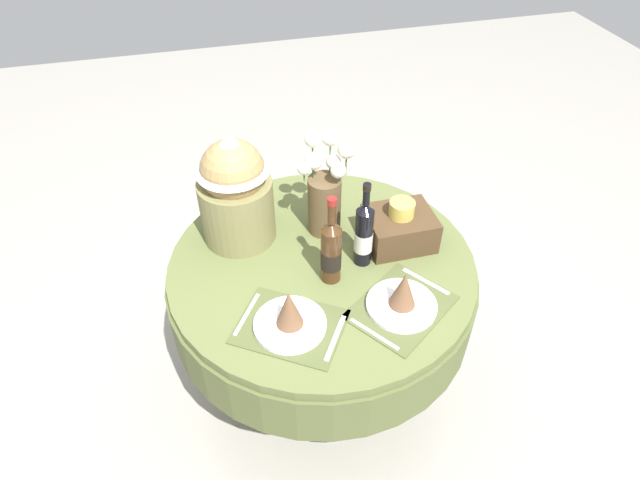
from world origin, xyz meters
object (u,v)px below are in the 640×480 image
(place_setting_right, at_px, (402,298))
(gift_tub_back_left, at_px, (234,185))
(place_setting_left, at_px, (290,317))
(flower_vase, at_px, (325,191))
(wine_bottle_left, at_px, (331,251))
(dining_table, at_px, (322,290))
(woven_basket_side_right, at_px, (399,227))
(wine_bottle_centre, at_px, (364,234))

(place_setting_right, xyz_separation_m, gift_tub_back_left, (-0.47, 0.51, 0.19))
(gift_tub_back_left, bearing_deg, place_setting_left, -79.76)
(place_setting_left, height_order, flower_vase, flower_vase)
(place_setting_left, relative_size, wine_bottle_left, 1.20)
(dining_table, xyz_separation_m, wine_bottle_left, (0.01, -0.09, 0.28))
(place_setting_right, distance_m, woven_basket_side_right, 0.34)
(wine_bottle_centre, bearing_deg, place_setting_right, -76.99)
(gift_tub_back_left, distance_m, woven_basket_side_right, 0.63)
(flower_vase, distance_m, wine_bottle_centre, 0.24)
(wine_bottle_left, height_order, gift_tub_back_left, gift_tub_back_left)
(flower_vase, bearing_deg, wine_bottle_left, -100.73)
(place_setting_left, xyz_separation_m, flower_vase, (0.24, 0.46, 0.13))
(dining_table, relative_size, place_setting_left, 2.71)
(dining_table, height_order, woven_basket_side_right, woven_basket_side_right)
(place_setting_left, height_order, gift_tub_back_left, gift_tub_back_left)
(flower_vase, height_order, wine_bottle_left, flower_vase)
(place_setting_left, height_order, wine_bottle_left, wine_bottle_left)
(flower_vase, height_order, wine_bottle_centre, flower_vase)
(wine_bottle_left, relative_size, gift_tub_back_left, 0.79)
(gift_tub_back_left, xyz_separation_m, woven_basket_side_right, (0.58, -0.19, -0.17))
(wine_bottle_centre, xyz_separation_m, gift_tub_back_left, (-0.41, 0.26, 0.11))
(wine_bottle_left, height_order, woven_basket_side_right, wine_bottle_left)
(place_setting_left, bearing_deg, gift_tub_back_left, 100.24)
(flower_vase, relative_size, wine_bottle_left, 1.19)
(dining_table, bearing_deg, place_setting_right, -54.88)
(wine_bottle_left, bearing_deg, dining_table, 95.31)
(gift_tub_back_left, height_order, woven_basket_side_right, gift_tub_back_left)
(place_setting_right, distance_m, wine_bottle_centre, 0.27)
(flower_vase, bearing_deg, wine_bottle_centre, -69.05)
(place_setting_left, xyz_separation_m, woven_basket_side_right, (0.49, 0.31, 0.02))
(flower_vase, xyz_separation_m, wine_bottle_left, (-0.05, -0.27, -0.05))
(place_setting_right, bearing_deg, flower_vase, 106.79)
(gift_tub_back_left, bearing_deg, woven_basket_side_right, -18.06)
(place_setting_left, distance_m, flower_vase, 0.53)
(wine_bottle_left, distance_m, gift_tub_back_left, 0.43)
(place_setting_left, xyz_separation_m, gift_tub_back_left, (-0.09, 0.50, 0.19))
(dining_table, bearing_deg, woven_basket_side_right, 6.17)
(woven_basket_side_right, bearing_deg, flower_vase, 149.23)
(wine_bottle_centre, bearing_deg, dining_table, 166.07)
(wine_bottle_left, relative_size, woven_basket_side_right, 1.43)
(dining_table, height_order, place_setting_right, place_setting_right)
(place_setting_right, bearing_deg, wine_bottle_centre, 103.01)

